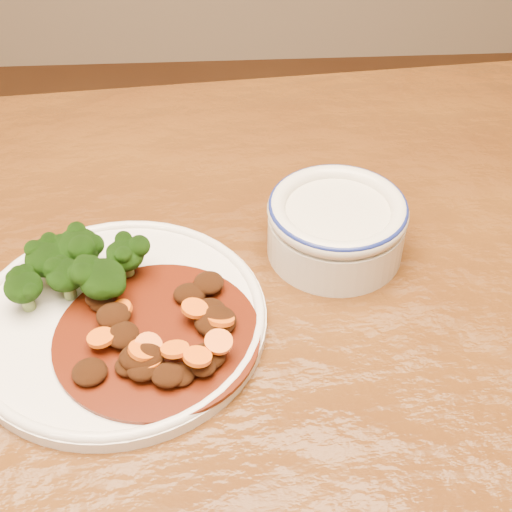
{
  "coord_description": "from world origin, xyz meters",
  "views": [
    {
      "loc": [
        0.02,
        -0.45,
        1.24
      ],
      "look_at": [
        0.05,
        0.06,
        0.77
      ],
      "focal_mm": 50.0,
      "sensor_mm": 36.0,
      "label": 1
    }
  ],
  "objects": [
    {
      "name": "dining_table",
      "position": [
        0.0,
        0.0,
        0.67
      ],
      "size": [
        1.57,
        1.03,
        0.75
      ],
      "rotation": [
        0.0,
        0.0,
        0.09
      ],
      "color": "#522D0E",
      "rests_on": "ground"
    },
    {
      "name": "mince_stew",
      "position": [
        -0.04,
        -0.03,
        0.77
      ],
      "size": [
        0.18,
        0.18,
        0.03
      ],
      "color": "#471407",
      "rests_on": "dinner_plate"
    },
    {
      "name": "dinner_plate",
      "position": [
        -0.08,
        -0.0,
        0.76
      ],
      "size": [
        0.27,
        0.27,
        0.02
      ],
      "rotation": [
        0.0,
        0.0,
        -0.21
      ],
      "color": "silver",
      "rests_on": "dining_table"
    },
    {
      "name": "broccoli_florets",
      "position": [
        -0.12,
        0.04,
        0.79
      ],
      "size": [
        0.12,
        0.09,
        0.05
      ],
      "color": "olive",
      "rests_on": "dinner_plate"
    },
    {
      "name": "dip_bowl",
      "position": [
        0.13,
        0.09,
        0.79
      ],
      "size": [
        0.14,
        0.14,
        0.06
      ],
      "rotation": [
        0.0,
        0.0,
        -0.31
      ],
      "color": "beige",
      "rests_on": "dining_table"
    }
  ]
}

